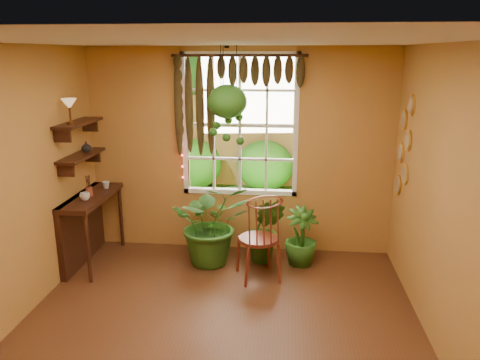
% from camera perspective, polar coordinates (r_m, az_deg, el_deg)
% --- Properties ---
extents(floor, '(4.50, 4.50, 0.00)m').
position_cam_1_polar(floor, '(4.61, -3.11, -19.29)').
color(floor, '#592A19').
rests_on(floor, ground).
extents(ceiling, '(4.50, 4.50, 0.00)m').
position_cam_1_polar(ceiling, '(3.80, -3.72, 16.55)').
color(ceiling, white).
rests_on(ceiling, wall_back).
extents(wall_back, '(4.00, 0.00, 4.00)m').
position_cam_1_polar(wall_back, '(6.16, -0.04, 3.43)').
color(wall_back, '#B87D3E').
rests_on(wall_back, floor).
extents(wall_right, '(0.00, 4.50, 4.50)m').
position_cam_1_polar(wall_right, '(4.18, 24.83, -3.76)').
color(wall_right, '#B87D3E').
rests_on(wall_right, floor).
extents(window, '(1.52, 0.10, 1.86)m').
position_cam_1_polar(window, '(6.13, -0.01, 6.70)').
color(window, white).
rests_on(window, wall_back).
extents(valance_vine, '(1.70, 0.12, 1.10)m').
position_cam_1_polar(valance_vine, '(5.96, -0.96, 12.03)').
color(valance_vine, '#391B0F').
rests_on(valance_vine, window).
extents(string_lights, '(0.03, 0.03, 1.54)m').
position_cam_1_polar(string_lights, '(6.16, -7.21, 7.09)').
color(string_lights, '#FF2633').
rests_on(string_lights, window).
extents(wall_plates, '(0.04, 0.32, 1.10)m').
position_cam_1_polar(wall_plates, '(5.80, 19.36, 3.83)').
color(wall_plates, beige).
rests_on(wall_plates, wall_right).
extents(counter_ledge, '(0.40, 1.20, 0.90)m').
position_cam_1_polar(counter_ledge, '(6.26, -18.40, -4.76)').
color(counter_ledge, '#391B0F').
rests_on(counter_ledge, floor).
extents(shelf_lower, '(0.25, 0.90, 0.04)m').
position_cam_1_polar(shelf_lower, '(6.02, -18.77, 2.83)').
color(shelf_lower, '#391B0F').
rests_on(shelf_lower, wall_left).
extents(shelf_upper, '(0.25, 0.90, 0.04)m').
position_cam_1_polar(shelf_upper, '(5.96, -19.10, 6.59)').
color(shelf_upper, '#391B0F').
rests_on(shelf_upper, wall_left).
extents(backyard, '(14.00, 10.00, 12.00)m').
position_cam_1_polar(backyard, '(10.71, 3.83, 8.10)').
color(backyard, '#30621C').
rests_on(backyard, ground).
extents(windsor_chair, '(0.60, 0.62, 1.25)m').
position_cam_1_polar(windsor_chair, '(5.58, 2.36, -8.55)').
color(windsor_chair, maroon).
rests_on(windsor_chair, floor).
extents(potted_plant_left, '(1.15, 1.06, 1.08)m').
position_cam_1_polar(potted_plant_left, '(5.93, -3.43, -5.22)').
color(potted_plant_left, '#1A4B14').
rests_on(potted_plant_left, floor).
extents(potted_plant_mid, '(0.54, 0.46, 0.87)m').
position_cam_1_polar(potted_plant_mid, '(5.99, 3.15, -6.06)').
color(potted_plant_mid, '#1A4B14').
rests_on(potted_plant_mid, floor).
extents(potted_plant_right, '(0.55, 0.55, 0.74)m').
position_cam_1_polar(potted_plant_right, '(5.98, 7.46, -6.88)').
color(potted_plant_right, '#1A4B14').
rests_on(potted_plant_right, floor).
extents(hanging_basket, '(0.48, 0.48, 1.20)m').
position_cam_1_polar(hanging_basket, '(5.76, -1.57, 9.06)').
color(hanging_basket, black).
rests_on(hanging_basket, ceiling).
extents(cup_a, '(0.16, 0.16, 0.09)m').
position_cam_1_polar(cup_a, '(5.91, -18.40, -1.92)').
color(cup_a, silver).
rests_on(cup_a, counter_ledge).
extents(cup_b, '(0.10, 0.10, 0.09)m').
position_cam_1_polar(cup_b, '(6.34, -16.04, -0.59)').
color(cup_b, beige).
rests_on(cup_b, counter_ledge).
extents(brush_jar, '(0.09, 0.09, 0.33)m').
position_cam_1_polar(brush_jar, '(6.04, -17.98, -0.68)').
color(brush_jar, brown).
rests_on(brush_jar, counter_ledge).
extents(shelf_vase, '(0.16, 0.16, 0.13)m').
position_cam_1_polar(shelf_vase, '(6.14, -18.23, 3.88)').
color(shelf_vase, '#B2AD99').
rests_on(shelf_vase, shelf_lower).
extents(tiffany_lamp, '(0.18, 0.18, 0.29)m').
position_cam_1_polar(tiffany_lamp, '(5.72, -20.10, 8.55)').
color(tiffany_lamp, '#573318').
rests_on(tiffany_lamp, shelf_upper).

